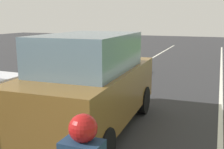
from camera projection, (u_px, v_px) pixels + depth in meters
ground_plane at (130, 81)px, 11.61m from camera, size 60.00×60.00×0.00m
lane_line_center at (115, 80)px, 11.86m from camera, size 0.12×32.00×0.01m
lane_line_right_edge at (221, 89)px, 10.32m from camera, size 0.12×32.00×0.01m
car_suv_ahead at (91, 83)px, 6.30m from camera, size 2.10×4.56×2.28m
car_hatchback_far at (80, 56)px, 12.77m from camera, size 1.80×3.74×1.78m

